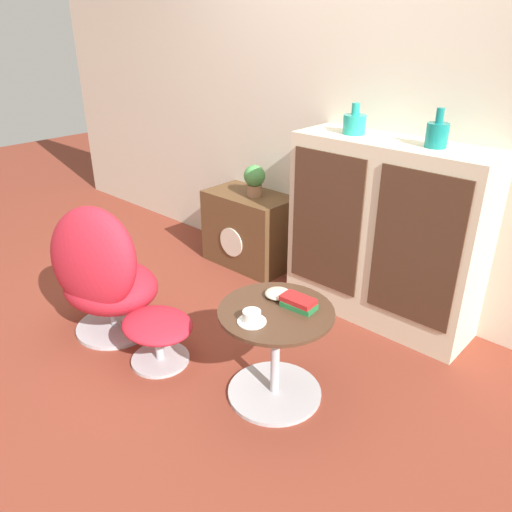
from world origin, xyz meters
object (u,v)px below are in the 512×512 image
Objects in this scene: coffee_table at (275,350)px; book_stack at (298,303)px; vase_leftmost at (355,123)px; vase_inner_left at (437,134)px; teacup at (252,318)px; ottoman at (158,330)px; potted_plant at (255,179)px; bowl at (278,294)px; tv_console at (249,229)px; sideboard at (384,234)px; egg_chair at (102,274)px.

coffee_table is 0.27m from book_stack.
vase_leftmost is 1.17m from book_stack.
teacup is at bearing -101.01° from vase_inner_left.
vase_leftmost is at bearing 105.64° from coffee_table.
ottoman is 1.77m from vase_inner_left.
potted_plant is at bearing 179.95° from vase_inner_left.
potted_plant is (-0.77, 0.00, -0.48)m from vase_leftmost.
vase_inner_left is 1.58× the size of bowl.
bowl is at bearing 126.59° from coffee_table.
tv_console is 0.40m from potted_plant.
vase_inner_left is 1.52× the size of teacup.
potted_plant reaches higher than book_stack.
tv_console is 2.90× the size of potted_plant.
sideboard is 5.77× the size of vase_inner_left.
egg_chair reaches higher than tv_console.
bowl reaches higher than ottoman.
ottoman is 1.59m from vase_leftmost.
egg_chair is 1.19m from book_stack.
egg_chair is at bearing -163.43° from book_stack.
vase_inner_left is at bearing 55.38° from ottoman.
vase_inner_left reaches higher than coffee_table.
book_stack is at bearing -85.10° from sideboard.
ottoman is 3.16× the size of teacup.
egg_chair reaches higher than coffee_table.
book_stack reaches higher than ottoman.
vase_leftmost is at bearing 73.84° from ottoman.
coffee_table is 1.36m from vase_inner_left.
vase_inner_left reaches higher than teacup.
potted_plant is 1.34m from bowl.
vase_inner_left is 1.15m from bowl.
egg_chair is 6.30× the size of teacup.
egg_chair is at bearing -160.86° from bowl.
sideboard is 5.11× the size of potted_plant.
coffee_table is 0.27m from bowl.
egg_chair is 1.11m from coffee_table.
coffee_table is (0.63, 0.22, 0.06)m from ottoman.
ottoman is 1.84× the size of potted_plant.
egg_chair is 1.95m from vase_inner_left.
egg_chair is 4.75× the size of vase_leftmost.
ottoman is 0.71m from bowl.
egg_chair is at bearing -90.92° from potted_plant.
ottoman is at bearing -124.62° from vase_inner_left.
coffee_table is at bearing -43.47° from potted_plant.
sideboard is 9.09× the size of bowl.
vase_leftmost reaches higher than coffee_table.
tv_console is at bearing 179.98° from vase_leftmost.
tv_console is 1.20× the size of coffee_table.
tv_console is at bearing 139.01° from bowl.
teacup is at bearing -76.98° from vase_leftmost.
sideboard is 8.75× the size of teacup.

